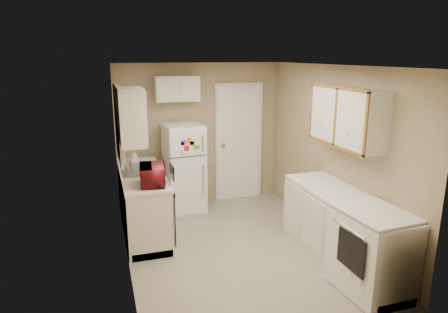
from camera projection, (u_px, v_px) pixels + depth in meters
name	position (u px, v px, depth m)	size (l,w,h in m)	color
floor	(235.00, 248.00, 5.38)	(3.80, 3.80, 0.00)	#B3AE9C
ceiling	(237.00, 65.00, 4.78)	(3.80, 3.80, 0.00)	white
wall_left	(123.00, 171.00, 4.67)	(3.80, 3.80, 0.00)	tan
wall_right	(332.00, 154.00, 5.49)	(3.80, 3.80, 0.00)	tan
wall_back	(199.00, 134.00, 6.83)	(2.80, 2.80, 0.00)	tan
wall_front	(310.00, 219.00, 3.32)	(2.80, 2.80, 0.00)	tan
left_counter	(143.00, 202.00, 5.78)	(0.60, 1.80, 0.90)	silver
dishwasher	(170.00, 213.00, 5.30)	(0.03, 0.58, 0.72)	black
sink	(141.00, 172.00, 5.81)	(0.54, 0.74, 0.16)	gray
microwave	(153.00, 173.00, 5.11)	(0.26, 0.46, 0.31)	maroon
soap_bottle	(134.00, 156.00, 6.16)	(0.09, 0.09, 0.20)	white
window_blinds	(119.00, 123.00, 5.55)	(0.10, 0.98, 1.08)	silver
upper_cabinet_left	(131.00, 117.00, 4.77)	(0.30, 0.45, 0.70)	silver
refrigerator	(184.00, 168.00, 6.50)	(0.60, 0.58, 1.45)	white
cabinet_over_fridge	(177.00, 88.00, 6.38)	(0.70, 0.30, 0.40)	silver
interior_door	(239.00, 142.00, 7.04)	(0.86, 0.06, 2.08)	white
right_counter	(342.00, 231.00, 4.85)	(0.60, 2.00, 0.90)	silver
stove	(372.00, 252.00, 4.29)	(0.63, 0.77, 0.94)	white
upper_cabinet_right	(347.00, 116.00, 4.83)	(0.30, 1.20, 0.70)	silver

